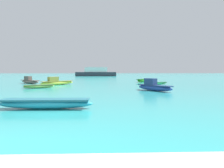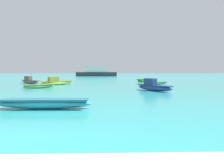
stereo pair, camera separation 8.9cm
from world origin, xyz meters
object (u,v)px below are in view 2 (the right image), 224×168
Objects in this scene: moored_boat_1 at (57,82)px; moored_boat_5 at (30,81)px; moored_boat_3 at (45,103)px; distant_ferry at (97,72)px; moored_boat_4 at (39,86)px; moored_boat_0 at (154,86)px; moored_boat_6 at (157,83)px; moored_boat_2 at (143,80)px.

moored_boat_1 is 4.83m from moored_boat_5.
distant_ferry is at bearing 91.00° from moored_boat_3.
moored_boat_1 is 1.05× the size of moored_boat_5.
moored_boat_0 is at bearing -43.54° from moored_boat_4.
moored_boat_3 is 17.20m from moored_boat_6.
moored_boat_4 is at bearing -94.79° from distant_ferry.
moored_boat_3 is at bearing -119.02° from moored_boat_1.
moored_boat_2 is at bearing 11.99° from moored_boat_4.
moored_boat_6 is 0.24× the size of distant_ferry.
moored_boat_1 is 0.29× the size of distant_ferry.
moored_boat_3 is (3.01, -14.43, -0.10)m from moored_boat_1.
moored_boat_0 is at bearing -76.70° from moored_boat_1.
moored_boat_0 is 0.26× the size of distant_ferry.
moored_boat_6 is 37.89m from distant_ferry.
distant_ferry is at bearing 77.87° from moored_boat_6.
moored_boat_4 is 13.15m from moored_boat_6.
moored_boat_5 is (-15.15, -3.21, 0.08)m from moored_boat_2.
moored_boat_3 is at bearing -166.06° from moored_boat_2.
moored_boat_5 is at bearing -101.21° from distant_ferry.
moored_boat_0 is 0.98× the size of moored_boat_2.
moored_boat_1 reaches higher than moored_boat_4.
moored_boat_0 is 9.96m from moored_boat_3.
moored_boat_3 is (-8.11, -20.29, -0.01)m from moored_boat_2.
moored_boat_3 is 1.47× the size of moored_boat_4.
moored_boat_2 reaches higher than moored_boat_3.
moored_boat_4 is at bearing 166.13° from moored_boat_2.
distant_ferry is (-8.86, 36.83, 0.92)m from moored_boat_6.
moored_boat_0 is 44.67m from distant_ferry.
moored_boat_5 is (-13.58, 9.56, -0.02)m from moored_boat_0.
moored_boat_1 is 1.26× the size of moored_boat_4.
moored_boat_6 is (0.57, -5.44, -0.08)m from moored_boat_2.
moored_boat_3 reaches higher than moored_boat_4.
moored_boat_4 is 0.84× the size of moored_boat_5.
moored_boat_4 is 0.23× the size of distant_ferry.
moored_boat_2 is at bearing -13.00° from moored_boat_1.
moored_boat_3 reaches higher than moored_boat_6.
moored_boat_5 is 15.88m from moored_boat_6.
moored_boat_4 is at bearing -139.66° from moored_boat_1.
moored_boat_1 reaches higher than moored_boat_6.
moored_boat_4 is 0.94× the size of moored_boat_6.
moored_boat_3 is 0.33× the size of distant_ferry.
moored_boat_6 is (11.68, 0.42, -0.17)m from moored_boat_1.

